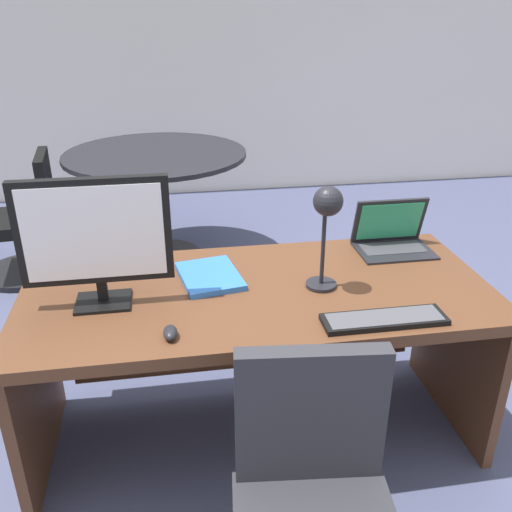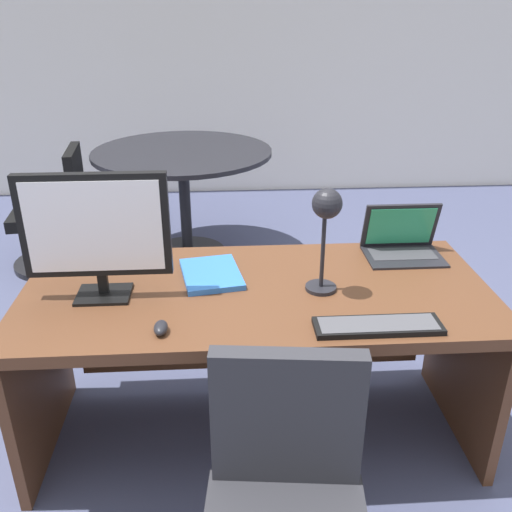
{
  "view_description": "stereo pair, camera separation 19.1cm",
  "coord_description": "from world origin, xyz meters",
  "px_view_note": "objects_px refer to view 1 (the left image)",
  "views": [
    {
      "loc": [
        -0.32,
        -1.87,
        1.75
      ],
      "look_at": [
        0.0,
        0.04,
        0.84
      ],
      "focal_mm": 38.92,
      "sensor_mm": 36.0,
      "label": 1
    },
    {
      "loc": [
        -0.13,
        -1.89,
        1.75
      ],
      "look_at": [
        0.0,
        0.04,
        0.84
      ],
      "focal_mm": 38.92,
      "sensor_mm": 36.0,
      "label": 2
    }
  ],
  "objects_px": {
    "monitor": "(95,235)",
    "meeting_table": "(157,180)",
    "meeting_chair_near": "(27,229)",
    "desk": "(256,322)",
    "mouse": "(170,333)",
    "book": "(210,276)",
    "laptop": "(391,233)",
    "keyboard": "(384,319)",
    "desk_lamp": "(327,215)"
  },
  "relations": [
    {
      "from": "monitor",
      "to": "meeting_table",
      "type": "height_order",
      "value": "monitor"
    },
    {
      "from": "meeting_chair_near",
      "to": "desk",
      "type": "bearing_deg",
      "value": -53.9
    },
    {
      "from": "mouse",
      "to": "monitor",
      "type": "bearing_deg",
      "value": 131.53
    },
    {
      "from": "book",
      "to": "laptop",
      "type": "bearing_deg",
      "value": 11.96
    },
    {
      "from": "book",
      "to": "keyboard",
      "type": "bearing_deg",
      "value": -36.93
    },
    {
      "from": "desk",
      "to": "meeting_table",
      "type": "distance_m",
      "value": 1.88
    },
    {
      "from": "laptop",
      "to": "keyboard",
      "type": "height_order",
      "value": "laptop"
    },
    {
      "from": "monitor",
      "to": "meeting_chair_near",
      "type": "relative_size",
      "value": 0.63
    },
    {
      "from": "meeting_table",
      "to": "meeting_chair_near",
      "type": "xyz_separation_m",
      "value": [
        -0.89,
        -0.09,
        -0.27
      ]
    },
    {
      "from": "desk",
      "to": "mouse",
      "type": "xyz_separation_m",
      "value": [
        -0.34,
        -0.34,
        0.2
      ]
    },
    {
      "from": "desk_lamp",
      "to": "keyboard",
      "type": "bearing_deg",
      "value": -61.43
    },
    {
      "from": "monitor",
      "to": "laptop",
      "type": "height_order",
      "value": "monitor"
    },
    {
      "from": "desk_lamp",
      "to": "laptop",
      "type": "bearing_deg",
      "value": 39.52
    },
    {
      "from": "monitor",
      "to": "desk_lamp",
      "type": "height_order",
      "value": "monitor"
    },
    {
      "from": "meeting_chair_near",
      "to": "keyboard",
      "type": "bearing_deg",
      "value": -51.64
    },
    {
      "from": "mouse",
      "to": "meeting_chair_near",
      "type": "relative_size",
      "value": 0.1
    },
    {
      "from": "desk_lamp",
      "to": "mouse",
      "type": "bearing_deg",
      "value": -157.52
    },
    {
      "from": "mouse",
      "to": "desk",
      "type": "bearing_deg",
      "value": 44.41
    },
    {
      "from": "keyboard",
      "to": "mouse",
      "type": "xyz_separation_m",
      "value": [
        -0.74,
        0.02,
        0.01
      ]
    },
    {
      "from": "desk",
      "to": "meeting_chair_near",
      "type": "bearing_deg",
      "value": 126.1
    },
    {
      "from": "desk",
      "to": "keyboard",
      "type": "bearing_deg",
      "value": -42.43
    },
    {
      "from": "desk_lamp",
      "to": "monitor",
      "type": "bearing_deg",
      "value": 178.26
    },
    {
      "from": "keyboard",
      "to": "meeting_table",
      "type": "height_order",
      "value": "meeting_table"
    },
    {
      "from": "meeting_chair_near",
      "to": "desk_lamp",
      "type": "bearing_deg",
      "value": -50.4
    },
    {
      "from": "desk",
      "to": "book",
      "type": "height_order",
      "value": "book"
    },
    {
      "from": "book",
      "to": "desk",
      "type": "bearing_deg",
      "value": -21.31
    },
    {
      "from": "desk",
      "to": "laptop",
      "type": "height_order",
      "value": "laptop"
    },
    {
      "from": "monitor",
      "to": "desk_lamp",
      "type": "relative_size",
      "value": 1.28
    },
    {
      "from": "keyboard",
      "to": "book",
      "type": "height_order",
      "value": "same"
    },
    {
      "from": "meeting_chair_near",
      "to": "mouse",
      "type": "bearing_deg",
      "value": -65.87
    },
    {
      "from": "laptop",
      "to": "meeting_table",
      "type": "bearing_deg",
      "value": 123.19
    },
    {
      "from": "book",
      "to": "meeting_table",
      "type": "xyz_separation_m",
      "value": [
        -0.21,
        1.77,
        -0.13
      ]
    },
    {
      "from": "mouse",
      "to": "book",
      "type": "height_order",
      "value": "mouse"
    },
    {
      "from": "keyboard",
      "to": "mouse",
      "type": "distance_m",
      "value": 0.74
    },
    {
      "from": "desk_lamp",
      "to": "meeting_chair_near",
      "type": "height_order",
      "value": "desk_lamp"
    },
    {
      "from": "laptop",
      "to": "meeting_chair_near",
      "type": "height_order",
      "value": "laptop"
    },
    {
      "from": "monitor",
      "to": "meeting_chair_near",
      "type": "bearing_deg",
      "value": 110.96
    },
    {
      "from": "keyboard",
      "to": "desk_lamp",
      "type": "distance_m",
      "value": 0.42
    },
    {
      "from": "laptop",
      "to": "meeting_table",
      "type": "height_order",
      "value": "laptop"
    },
    {
      "from": "desk",
      "to": "laptop",
      "type": "bearing_deg",
      "value": 20.5
    },
    {
      "from": "mouse",
      "to": "desk_lamp",
      "type": "distance_m",
      "value": 0.7
    },
    {
      "from": "monitor",
      "to": "mouse",
      "type": "height_order",
      "value": "monitor"
    },
    {
      "from": "meeting_table",
      "to": "meeting_chair_near",
      "type": "height_order",
      "value": "meeting_chair_near"
    },
    {
      "from": "laptop",
      "to": "mouse",
      "type": "relative_size",
      "value": 3.9
    },
    {
      "from": "keyboard",
      "to": "book",
      "type": "distance_m",
      "value": 0.71
    },
    {
      "from": "monitor",
      "to": "mouse",
      "type": "xyz_separation_m",
      "value": [
        0.24,
        -0.27,
        -0.25
      ]
    },
    {
      "from": "desk",
      "to": "meeting_table",
      "type": "bearing_deg",
      "value": 101.94
    },
    {
      "from": "book",
      "to": "meeting_table",
      "type": "relative_size",
      "value": 0.27
    },
    {
      "from": "desk",
      "to": "book",
      "type": "distance_m",
      "value": 0.27
    },
    {
      "from": "desk_lamp",
      "to": "meeting_chair_near",
      "type": "relative_size",
      "value": 0.5
    }
  ]
}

